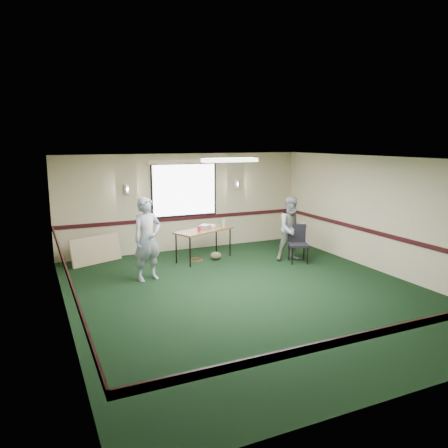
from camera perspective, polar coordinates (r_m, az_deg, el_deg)
name	(u,v)px	position (r m, az deg, el deg)	size (l,w,h in m)	color
ground	(250,293)	(9.01, 3.46, -8.95)	(8.00, 8.00, 0.00)	black
room_shell	(210,203)	(10.51, -1.86, 2.81)	(8.00, 8.02, 8.00)	tan
folding_table	(204,232)	(11.26, -2.64, -1.01)	(1.71, 1.21, 0.80)	#543118
projector	(205,227)	(11.39, -2.48, -0.33)	(0.28, 0.23, 0.09)	#96989F
game_console	(211,226)	(11.62, -1.72, -0.23)	(0.19, 0.15, 0.05)	white
red_cup	(199,229)	(11.04, -3.26, -0.61)	(0.08, 0.08, 0.13)	red
water_bottle	(224,223)	(11.51, -0.05, 0.08)	(0.06, 0.06, 0.21)	#82BFD4
duffel_bag	(216,256)	(11.36, -1.09, -4.17)	(0.30, 0.23, 0.21)	#484329
cable_coil	(196,260)	(11.38, -3.69, -4.67)	(0.34, 0.34, 0.02)	#E1491C
folded_table	(96,250)	(11.44, -16.37, -3.27)	(1.35, 0.06, 0.69)	tan
conference_chair	(298,240)	(11.26, 9.60, -2.11)	(0.60, 0.61, 0.95)	black
person_left	(147,239)	(9.70, -9.98, -1.95)	(0.68, 0.44, 1.85)	#456099
person_right	(292,229)	(11.30, 8.91, -0.61)	(0.81, 0.63, 1.66)	#6782A0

